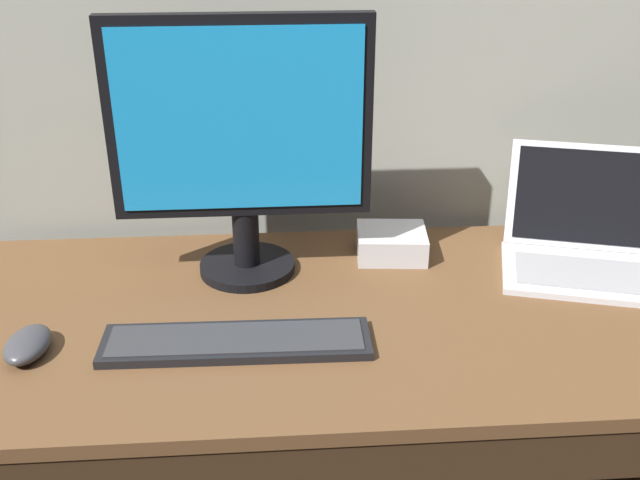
# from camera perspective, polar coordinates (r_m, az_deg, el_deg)

# --- Properties ---
(desk) EXTENTS (1.51, 0.66, 0.73)m
(desk) POSITION_cam_1_polar(r_m,az_deg,el_deg) (1.47, 3.57, -13.88)
(desk) COLOR brown
(desk) RESTS_ON ground
(laptop_silver) EXTENTS (0.38, 0.36, 0.21)m
(laptop_silver) POSITION_cam_1_polar(r_m,az_deg,el_deg) (1.55, 19.88, -0.10)
(laptop_silver) COLOR silver
(laptop_silver) RESTS_ON desk
(external_monitor) EXTENTS (0.47, 0.19, 0.49)m
(external_monitor) POSITION_cam_1_polar(r_m,az_deg,el_deg) (1.34, -6.14, 7.56)
(external_monitor) COLOR black
(external_monitor) RESTS_ON desk
(wired_keyboard) EXTENTS (0.45, 0.12, 0.02)m
(wired_keyboard) POSITION_cam_1_polar(r_m,az_deg,el_deg) (1.23, -6.50, -7.84)
(wired_keyboard) COLOR black
(wired_keyboard) RESTS_ON desk
(computer_mouse) EXTENTS (0.08, 0.11, 0.04)m
(computer_mouse) POSITION_cam_1_polar(r_m,az_deg,el_deg) (1.29, -21.70, -7.53)
(computer_mouse) COLOR #38383D
(computer_mouse) RESTS_ON desk
(external_drive_box) EXTENTS (0.15, 0.13, 0.05)m
(external_drive_box) POSITION_cam_1_polar(r_m,az_deg,el_deg) (1.51, 5.56, -0.24)
(external_drive_box) COLOR silver
(external_drive_box) RESTS_ON desk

